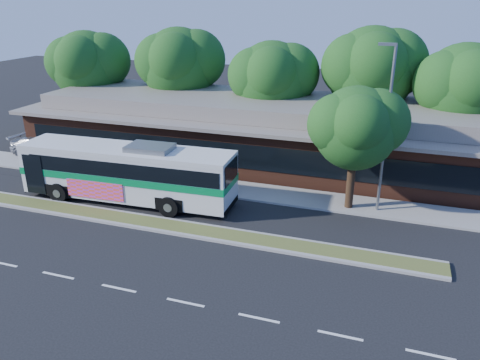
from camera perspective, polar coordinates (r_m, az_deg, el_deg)
The scene contains 14 objects.
ground at distance 24.01m, azimuth -8.16°, elevation -6.52°, with size 120.00×120.00×0.00m, color black.
median_strip at distance 24.45m, azimuth -7.55°, elevation -5.74°, with size 26.00×1.10×0.15m, color #4F5423.
sidewalk at distance 29.27m, azimuth -2.64°, elevation -0.87°, with size 44.00×2.60×0.12m, color gray.
parking_lot at distance 41.63m, azimuth -24.56°, elevation 3.94°, with size 14.00×12.00×0.01m, color black.
plaza_building at distance 34.50m, azimuth 1.26°, elevation 6.28°, with size 33.20×11.20×4.45m.
lamp_post at distance 25.59m, azimuth 17.37°, elevation 6.29°, with size 0.93×0.18×9.07m.
tree_bg_a at distance 42.18m, azimuth -17.55°, elevation 13.30°, with size 6.47×5.80×8.63m.
tree_bg_b at distance 38.95m, azimuth -6.78°, elevation 13.92°, with size 6.69×6.00×9.00m.
tree_bg_c at distance 35.42m, azimuth 4.59°, elevation 12.35°, with size 6.24×5.60×8.26m.
tree_bg_d at distance 35.30m, azimuth 16.49°, elevation 12.89°, with size 6.91×6.20×9.37m.
tree_bg_e at distance 34.67m, azimuth 26.29°, elevation 10.29°, with size 6.47×5.80×8.50m.
transit_bus at distance 27.53m, azimuth -13.51°, elevation 1.30°, with size 12.67×3.32×3.53m.
sedan at distance 37.83m, azimuth -23.09°, elevation 3.69°, with size 2.04×5.02×1.46m, color #AAACB1.
sidewalk_tree at distance 25.66m, azimuth 14.67°, elevation 6.32°, with size 4.99×4.47×6.91m.
Camera 1 is at (9.90, -18.80, 11.20)m, focal length 35.00 mm.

